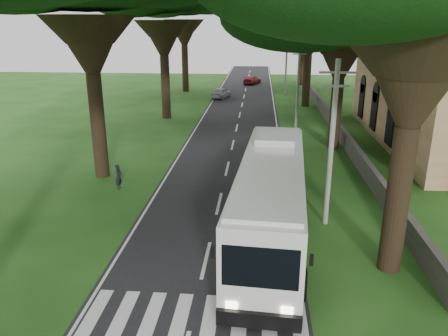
% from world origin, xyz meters
% --- Properties ---
extents(ground, '(140.00, 140.00, 0.00)m').
position_xyz_m(ground, '(0.00, 0.00, 0.00)').
color(ground, '#1D4614').
rests_on(ground, ground).
extents(road, '(8.00, 120.00, 0.04)m').
position_xyz_m(road, '(0.00, 25.00, 0.01)').
color(road, black).
rests_on(road, ground).
extents(crosswalk, '(8.00, 3.00, 0.01)m').
position_xyz_m(crosswalk, '(0.00, -2.00, 0.00)').
color(crosswalk, silver).
rests_on(crosswalk, ground).
extents(property_wall, '(0.35, 50.00, 1.20)m').
position_xyz_m(property_wall, '(9.00, 24.00, 0.60)').
color(property_wall, '#383533').
rests_on(property_wall, ground).
extents(pole_near, '(1.60, 0.24, 8.00)m').
position_xyz_m(pole_near, '(5.50, 6.00, 4.18)').
color(pole_near, gray).
rests_on(pole_near, ground).
extents(pole_mid, '(1.60, 0.24, 8.00)m').
position_xyz_m(pole_mid, '(5.50, 26.00, 4.18)').
color(pole_mid, gray).
rests_on(pole_mid, ground).
extents(pole_far, '(1.60, 0.24, 8.00)m').
position_xyz_m(pole_far, '(5.50, 46.00, 4.18)').
color(pole_far, gray).
rests_on(pole_far, ground).
extents(tree_r_mida, '(16.13, 16.13, 14.40)m').
position_xyz_m(tree_r_mida, '(8.00, 20.00, 10.91)').
color(tree_r_mida, black).
rests_on(tree_r_mida, ground).
extents(tree_r_far, '(14.48, 14.48, 14.96)m').
position_xyz_m(tree_r_far, '(8.50, 56.00, 11.76)').
color(tree_r_far, black).
rests_on(tree_r_far, ground).
extents(coach_bus, '(3.78, 13.24, 3.86)m').
position_xyz_m(coach_bus, '(2.70, 4.15, 2.08)').
color(coach_bus, silver).
rests_on(coach_bus, ground).
extents(distant_car_a, '(2.57, 4.30, 1.37)m').
position_xyz_m(distant_car_a, '(-3.00, 42.42, 0.71)').
color(distant_car_a, '#A8A9AD').
rests_on(distant_car_a, road).
extents(distant_car_c, '(3.11, 4.70, 1.27)m').
position_xyz_m(distant_car_c, '(0.80, 56.19, 0.66)').
color(distant_car_c, maroon).
rests_on(distant_car_c, road).
extents(pedestrian, '(0.41, 0.58, 1.52)m').
position_xyz_m(pedestrian, '(-6.19, 9.82, 0.76)').
color(pedestrian, black).
rests_on(pedestrian, ground).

